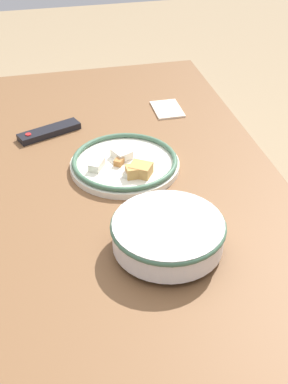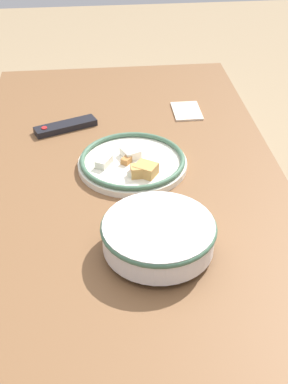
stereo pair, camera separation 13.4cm
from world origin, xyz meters
TOP-DOWN VIEW (x-y plane):
  - ground_plane at (0.00, 0.00)m, footprint 8.00×8.00m
  - dining_table at (0.00, 0.00)m, footprint 1.57×0.86m
  - noodle_bowl at (-0.30, -0.04)m, footprint 0.26×0.26m
  - food_plate at (0.06, -0.01)m, footprint 0.31×0.31m
  - tv_remote at (0.30, 0.18)m, footprint 0.12×0.20m
  - folded_napkin at (0.38, -0.22)m, footprint 0.13×0.09m

SIDE VIEW (x-z plane):
  - ground_plane at x=0.00m, z-range 0.00..0.00m
  - dining_table at x=0.00m, z-range 0.28..0.98m
  - folded_napkin at x=0.38m, z-range 0.70..0.71m
  - tv_remote at x=0.30m, z-range 0.70..0.72m
  - food_plate at x=0.06m, z-range 0.69..0.74m
  - noodle_bowl at x=-0.30m, z-range 0.71..0.79m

